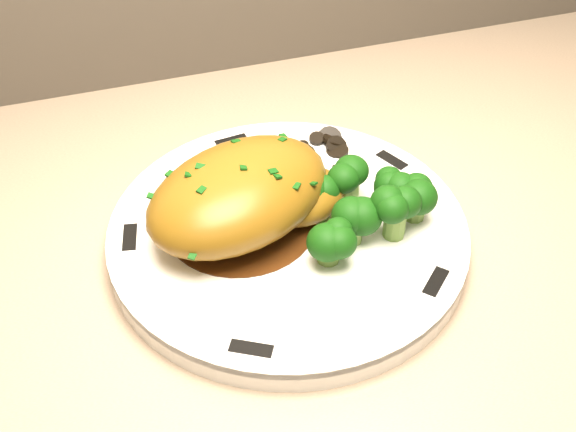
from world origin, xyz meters
name	(u,v)px	position (x,y,z in m)	size (l,w,h in m)	color
plate	(288,235)	(0.01, 1.72, 0.87)	(0.27, 0.27, 0.02)	white
rim_accent_0	(231,141)	(-0.01, 1.83, 0.88)	(0.03, 0.01, 0.00)	black
rim_accent_1	(130,238)	(-0.11, 1.74, 0.88)	(0.03, 0.01, 0.00)	black
rim_accent_2	(251,349)	(-0.05, 1.61, 0.88)	(0.03, 0.01, 0.00)	black
rim_accent_3	(436,282)	(0.08, 1.63, 0.88)	(0.03, 0.01, 0.00)	black
rim_accent_4	(392,160)	(0.11, 1.76, 0.88)	(0.03, 0.01, 0.00)	black
gravy_pool	(241,223)	(-0.03, 1.73, 0.88)	(0.11, 0.11, 0.00)	#3F1F0B
chicken_breast	(247,195)	(-0.02, 1.73, 0.91)	(0.18, 0.15, 0.06)	#895D17
mushroom_pile	(302,161)	(0.04, 1.78, 0.89)	(0.08, 0.06, 0.02)	black
broccoli_florets	(365,204)	(0.06, 1.70, 0.90)	(0.10, 0.08, 0.04)	olive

